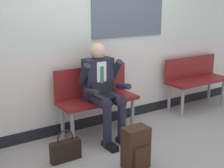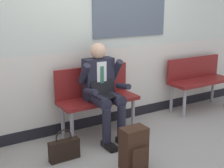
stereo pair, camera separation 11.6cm
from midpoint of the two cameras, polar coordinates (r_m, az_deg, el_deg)
name	(u,v)px [view 1 (the left image)]	position (r m, az deg, el deg)	size (l,w,h in m)	color
ground_plane	(124,140)	(4.13, 1.52, -10.42)	(18.00, 18.00, 0.00)	gray
station_wall	(96,32)	(4.36, -3.68, 9.68)	(6.99, 0.17, 2.75)	beige
bench_with_person	(96,94)	(4.19, -3.87, -1.95)	(1.09, 0.42, 0.93)	maroon
bench_empty	(195,77)	(5.38, 14.60, 1.25)	(1.15, 0.42, 0.87)	maroon
person_seated	(103,89)	(3.98, -2.49, -0.90)	(0.57, 0.70, 1.26)	#1E1E2D
backpack	(136,148)	(3.42, 3.53, -11.87)	(0.28, 0.23, 0.47)	#331E14
handbag	(66,150)	(3.64, -9.54, -12.01)	(0.36, 0.10, 0.38)	black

